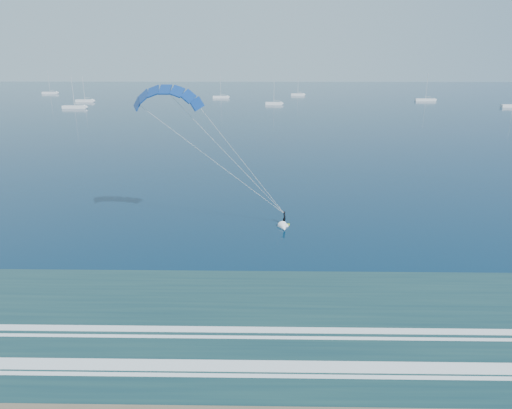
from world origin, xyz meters
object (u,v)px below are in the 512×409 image
Objects in this scene: sailboat_3 at (274,103)px; sailboat_5 at (425,100)px; sailboat_1 at (85,101)px; sailboat_4 at (298,94)px; sailboat_2 at (221,97)px; sailboat_7 at (50,93)px; kitesurfer_rig at (230,157)px; sailboat_0 at (75,107)px.

sailboat_5 is (74.99, 22.44, 0.02)m from sailboat_3.
sailboat_4 is (105.18, 47.06, -0.01)m from sailboat_1.
sailboat_7 is (-106.54, 33.50, 0.02)m from sailboat_2.
sailboat_1 is 165.44m from sailboat_5.
sailboat_2 is 1.07× the size of sailboat_4.
sailboat_0 is at bearing 117.47° from kitesurfer_rig.
sailboat_3 is 0.79× the size of sailboat_5.
kitesurfer_rig reaches higher than sailboat_1.
kitesurfer_rig is at bearing -92.81° from sailboat_3.
kitesurfer_rig is 193.78m from sailboat_1.
sailboat_7 reaches higher than sailboat_5.
sailboat_7 reaches higher than sailboat_1.
sailboat_3 is at bearing -28.65° from sailboat_7.
sailboat_4 is at bearing 39.18° from sailboat_0.
sailboat_0 is 0.94× the size of sailboat_7.
sailboat_0 reaches higher than sailboat_3.
sailboat_2 reaches higher than sailboat_3.
sailboat_1 is at bearing -53.78° from sailboat_7.
sailboat_2 is at bearing 124.60° from sailboat_3.
sailboat_1 is 1.12× the size of sailboat_3.
sailboat_3 is 0.76× the size of sailboat_7.
sailboat_1 reaches higher than sailboat_4.
sailboat_3 is 0.99× the size of sailboat_4.
kitesurfer_rig reaches higher than sailboat_3.
sailboat_4 is 0.77× the size of sailboat_7.
sailboat_2 is 111.69m from sailboat_7.
sailboat_4 is at bearing 84.11° from kitesurfer_rig.
sailboat_2 is 0.86× the size of sailboat_5.
sailboat_2 is at bearing -17.46° from sailboat_7.
sailboat_0 is at bearing -60.69° from sailboat_7.
kitesurfer_rig is at bearing -61.80° from sailboat_7.
sailboat_7 is at bearing 119.31° from sailboat_0.
sailboat_1 is 68.07m from sailboat_2.
sailboat_4 is 71.10m from sailboat_5.
sailboat_0 is at bearing -133.26° from sailboat_2.
sailboat_1 is 115.23m from sailboat_4.
kitesurfer_rig is 1.62× the size of sailboat_3.
sailboat_1 is (-82.26, 175.28, -7.92)m from kitesurfer_rig.
kitesurfer_rig is 266.69m from sailboat_7.
sailboat_7 is at bearing 126.22° from sailboat_1.
sailboat_0 is 80.18m from sailboat_2.
sailboat_1 is 0.89× the size of sailboat_5.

